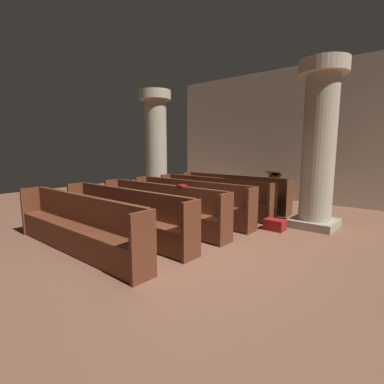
{
  "coord_description": "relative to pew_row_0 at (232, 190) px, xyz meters",
  "views": [
    {
      "loc": [
        3.6,
        -3.9,
        1.83
      ],
      "look_at": [
        -0.94,
        1.5,
        0.75
      ],
      "focal_mm": 27.12,
      "sensor_mm": 36.0,
      "label": 1
    }
  ],
  "objects": [
    {
      "name": "pew_row_4",
      "position": [
        0.0,
        -4.05,
        0.0
      ],
      "size": [
        3.67,
        0.46,
        0.99
      ],
      "color": "brown",
      "rests_on": "ground"
    },
    {
      "name": "pew_row_3",
      "position": [
        0.0,
        -3.04,
        0.0
      ],
      "size": [
        3.67,
        0.46,
        0.99
      ],
      "color": "brown",
      "rests_on": "ground"
    },
    {
      "name": "lectern",
      "position": [
        0.76,
        1.35,
        -0.07
      ],
      "size": [
        0.48,
        0.45,
        1.08
      ],
      "color": "#411E13",
      "rests_on": "ground"
    },
    {
      "name": "pew_row_0",
      "position": [
        0.0,
        0.0,
        0.0
      ],
      "size": [
        3.67,
        0.46,
        0.99
      ],
      "color": "brown",
      "rests_on": "ground"
    },
    {
      "name": "hymn_book",
      "position": [
        0.49,
        -2.86,
        0.48
      ],
      "size": [
        0.15,
        0.21,
        0.03
      ],
      "primitive_type": "cube",
      "color": "maroon",
      "rests_on": "pew_row_3"
    },
    {
      "name": "ground_plane",
      "position": [
        1.14,
        -3.65,
        -0.52
      ],
      "size": [
        19.2,
        19.2,
        0.0
      ],
      "primitive_type": "plane",
      "color": "brown"
    },
    {
      "name": "pillar_aisle_side",
      "position": [
        2.68,
        -0.67,
        1.4
      ],
      "size": [
        1.04,
        1.04,
        3.71
      ],
      "color": "#9F967E",
      "rests_on": "ground"
    },
    {
      "name": "back_wall",
      "position": [
        1.14,
        2.43,
        1.73
      ],
      "size": [
        10.0,
        0.16,
        4.5
      ],
      "primitive_type": "cube",
      "color": "silver",
      "rests_on": "ground"
    },
    {
      "name": "kneeler_box_red",
      "position": [
        2.1,
        -1.54,
        -0.4
      ],
      "size": [
        0.44,
        0.3,
        0.25
      ],
      "primitive_type": "cube",
      "color": "maroon",
      "rests_on": "ground"
    },
    {
      "name": "pew_row_1",
      "position": [
        0.0,
        -1.01,
        0.0
      ],
      "size": [
        3.67,
        0.46,
        0.99
      ],
      "color": "brown",
      "rests_on": "ground"
    },
    {
      "name": "pew_row_2",
      "position": [
        0.0,
        -2.02,
        0.0
      ],
      "size": [
        3.67,
        0.47,
        0.99
      ],
      "color": "brown",
      "rests_on": "ground"
    },
    {
      "name": "pew_row_5",
      "position": [
        0.0,
        -5.06,
        0.0
      ],
      "size": [
        3.67,
        0.47,
        0.99
      ],
      "color": "brown",
      "rests_on": "ground"
    },
    {
      "name": "pillar_far_side",
      "position": [
        -2.63,
        -0.69,
        1.4
      ],
      "size": [
        1.04,
        1.04,
        3.71
      ],
      "color": "#9F967E",
      "rests_on": "ground"
    }
  ]
}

